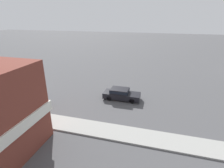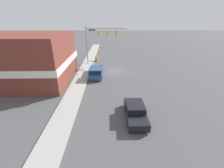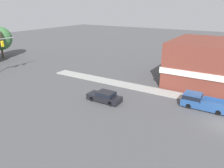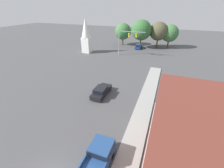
% 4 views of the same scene
% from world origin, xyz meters
% --- Properties ---
extents(far_signal_assembly, '(7.47, 0.49, 7.31)m').
position_xyz_m(far_signal_assembly, '(-3.73, 37.25, 5.29)').
color(far_signal_assembly, gray).
rests_on(far_signal_assembly, ground).
extents(car_lead, '(1.89, 4.83, 1.48)m').
position_xyz_m(car_lead, '(-1.57, 14.66, 0.77)').
color(car_lead, black).
rests_on(car_lead, ground).
extents(car_distant, '(1.77, 4.84, 1.41)m').
position_xyz_m(car_distant, '(-1.94, 46.84, 0.74)').
color(car_distant, black).
rests_on(car_distant, ground).
extents(pickup_truck_parked, '(2.11, 5.64, 1.81)m').
position_xyz_m(pickup_truck_parked, '(3.25, 3.11, 0.89)').
color(pickup_truck_parked, black).
rests_on(pickup_truck_parked, ground).
extents(church_steeple, '(2.72, 2.72, 10.01)m').
position_xyz_m(church_steeple, '(-16.13, 36.31, 5.24)').
color(church_steeple, white).
rests_on(church_steeple, ground).
extents(backdrop_tree_left_far, '(5.77, 5.77, 7.69)m').
position_xyz_m(backdrop_tree_left_far, '(-8.65, 49.94, 4.80)').
color(backdrop_tree_left_far, '#4C3823').
rests_on(backdrop_tree_left_far, ground).
extents(backdrop_tree_left_mid, '(6.58, 6.58, 9.18)m').
position_xyz_m(backdrop_tree_left_mid, '(-1.64, 47.68, 5.88)').
color(backdrop_tree_left_mid, '#4C3823').
rests_on(backdrop_tree_left_mid, ground).
extents(backdrop_tree_center, '(6.05, 6.05, 8.52)m').
position_xyz_m(backdrop_tree_center, '(3.72, 50.00, 5.48)').
color(backdrop_tree_center, '#4C3823').
rests_on(backdrop_tree_center, ground).
extents(backdrop_tree_right_mid, '(5.72, 5.72, 7.71)m').
position_xyz_m(backdrop_tree_right_mid, '(7.33, 51.46, 4.85)').
color(backdrop_tree_right_mid, '#4C3823').
rests_on(backdrop_tree_right_mid, ground).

